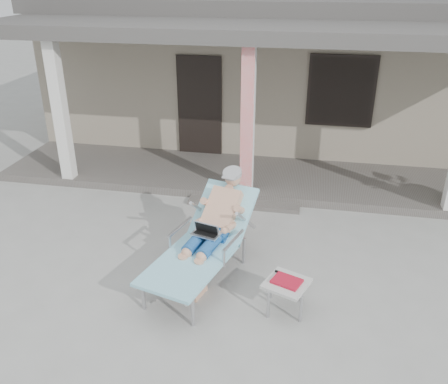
# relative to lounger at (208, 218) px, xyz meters

# --- Properties ---
(ground) EXTENTS (60.00, 60.00, 0.00)m
(ground) POSITION_rel_lounger_xyz_m (0.17, 0.25, -0.86)
(ground) COLOR #9E9E99
(ground) RESTS_ON ground
(house) EXTENTS (10.40, 5.40, 3.30)m
(house) POSITION_rel_lounger_xyz_m (0.17, 6.75, 0.81)
(house) COLOR gray
(house) RESTS_ON ground
(porch_deck) EXTENTS (10.00, 2.00, 0.15)m
(porch_deck) POSITION_rel_lounger_xyz_m (0.17, 3.25, -0.78)
(porch_deck) COLOR #605B56
(porch_deck) RESTS_ON ground
(porch_overhang) EXTENTS (10.00, 2.30, 2.85)m
(porch_overhang) POSITION_rel_lounger_xyz_m (0.17, 3.20, 1.93)
(porch_overhang) COLOR silver
(porch_overhang) RESTS_ON porch_deck
(porch_step) EXTENTS (2.00, 0.30, 0.07)m
(porch_step) POSITION_rel_lounger_xyz_m (0.17, 2.10, -0.82)
(porch_step) COLOR #605B56
(porch_step) RESTS_ON ground
(lounger) EXTENTS (1.32, 2.22, 1.39)m
(lounger) POSITION_rel_lounger_xyz_m (0.00, 0.00, 0.00)
(lounger) COLOR #B7B7BC
(lounger) RESTS_ON ground
(side_table) EXTENTS (0.63, 0.63, 0.44)m
(side_table) POSITION_rel_lounger_xyz_m (1.11, -0.60, -0.49)
(side_table) COLOR #BBBCB7
(side_table) RESTS_ON ground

